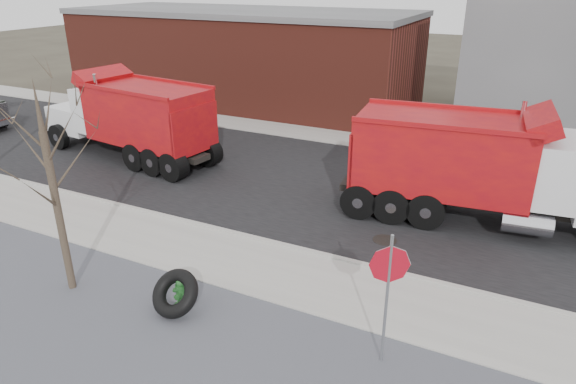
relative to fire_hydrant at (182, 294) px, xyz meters
The scene contains 13 objects.
ground 2.07m from the fire_hydrant, 81.95° to the left, with size 120.00×120.00×0.00m, color #383328.
gravel_verge 1.55m from the fire_hydrant, 79.10° to the right, with size 60.00×5.00×0.03m, color slate.
sidewalk 2.31m from the fire_hydrant, 82.83° to the left, with size 60.00×2.50×0.06m, color #9E9B93.
curb 3.59m from the fire_hydrant, 85.43° to the left, with size 60.00×0.15×0.11m, color #9E9B93.
road 8.33m from the fire_hydrant, 88.03° to the left, with size 60.00×9.40×0.02m, color black.
far_sidewalk 14.02m from the fire_hydrant, 88.83° to the left, with size 60.00×2.00×0.06m, color #9E9B93.
building_brick 21.48m from the fire_hydrant, 117.06° to the left, with size 20.20×8.20×5.30m.
bare_tree 4.18m from the fire_hydrant, 168.70° to the right, with size 3.20×3.20×5.20m.
fire_hydrant is the anchor object (origin of this frame).
truck_tire 0.27m from the fire_hydrant, 89.15° to the right, with size 1.22×1.12×1.03m.
stop_sign 4.94m from the fire_hydrant, ahead, with size 0.70×0.39×2.85m.
dump_truck_red_a 9.55m from the fire_hydrant, 55.10° to the left, with size 9.18×3.37×3.66m.
dump_truck_red_b 11.33m from the fire_hydrant, 137.17° to the left, with size 8.48×3.38×3.54m.
Camera 1 is at (6.33, -9.82, 7.16)m, focal length 32.00 mm.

